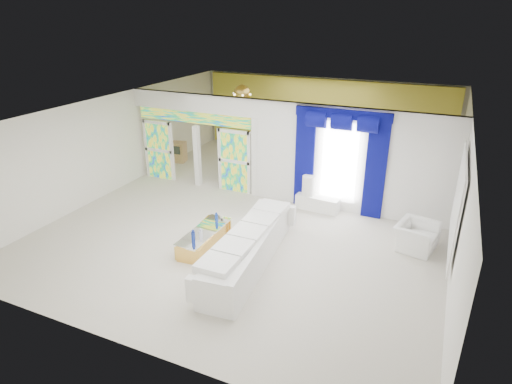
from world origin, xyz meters
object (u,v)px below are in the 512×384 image
at_px(console_table, 318,203).
at_px(grand_piano, 255,160).
at_px(armchair, 416,236).
at_px(coffee_table, 204,239).
at_px(white_sofa, 249,249).

bearing_deg(console_table, grand_piano, 143.57).
height_order(console_table, armchair, armchair).
distance_m(coffee_table, console_table, 3.69).
relative_size(white_sofa, grand_piano, 2.25).
relative_size(armchair, grand_piano, 0.57).
relative_size(coffee_table, console_table, 1.43).
height_order(console_table, grand_piano, grand_piano).
bearing_deg(coffee_table, white_sofa, -12.53).
height_order(coffee_table, armchair, armchair).
distance_m(white_sofa, armchair, 4.09).
bearing_deg(armchair, console_table, 80.39).
bearing_deg(grand_piano, coffee_table, -97.19).
xyz_separation_m(white_sofa, grand_piano, (-2.42, 5.65, 0.07)).
bearing_deg(coffee_table, console_table, 58.44).
xyz_separation_m(armchair, grand_piano, (-5.80, 3.35, 0.12)).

